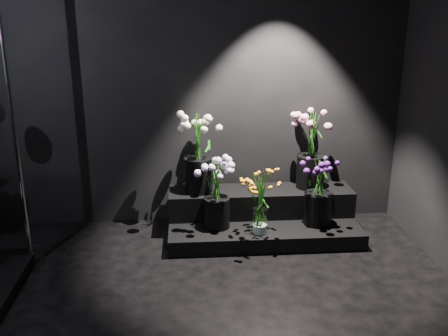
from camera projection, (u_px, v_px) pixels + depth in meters
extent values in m
plane|color=black|center=(195.00, 82.00, 4.68)|extent=(4.00, 0.00, 4.00)
cube|color=black|center=(263.00, 228.00, 4.72)|extent=(1.77, 0.79, 0.15)
cube|color=black|center=(260.00, 201.00, 4.84)|extent=(1.77, 0.39, 0.25)
cylinder|color=white|center=(260.00, 221.00, 4.41)|extent=(0.14, 0.14, 0.23)
cylinder|color=black|center=(217.00, 212.00, 4.53)|extent=(0.24, 0.24, 0.28)
cylinder|color=black|center=(318.00, 208.00, 4.60)|extent=(0.25, 0.25, 0.30)
cylinder|color=black|center=(199.00, 175.00, 4.71)|extent=(0.27, 0.27, 0.33)
cylinder|color=black|center=(310.00, 172.00, 4.82)|extent=(0.27, 0.27, 0.32)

